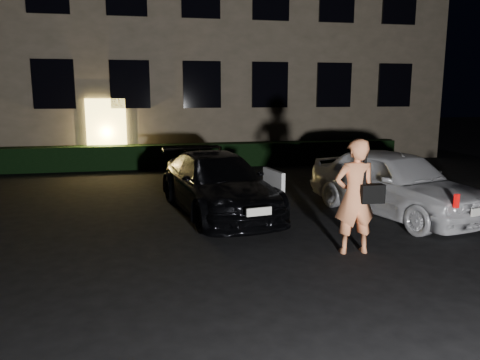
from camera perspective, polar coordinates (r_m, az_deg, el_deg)
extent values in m
plane|color=black|center=(7.49, 5.94, -10.68)|extent=(80.00, 80.00, 0.00)
cube|color=#695F4B|center=(22.00, -6.11, 19.15)|extent=(20.00, 8.00, 12.00)
cube|color=#FFDB60|center=(17.70, -15.94, 5.47)|extent=(1.40, 0.10, 2.50)
cube|color=black|center=(17.86, -21.77, 10.80)|extent=(1.40, 0.10, 1.70)
cube|color=black|center=(17.60, -13.25, 11.27)|extent=(1.40, 0.10, 1.70)
cube|color=black|center=(17.72, -4.65, 11.51)|extent=(1.40, 0.10, 1.70)
cube|color=black|center=(18.21, 3.66, 11.50)|extent=(1.40, 0.10, 1.70)
cube|color=black|center=(19.05, 11.38, 11.27)|extent=(1.40, 0.10, 1.70)
cube|color=black|center=(20.20, 18.33, 10.90)|extent=(1.40, 0.10, 1.70)
cube|color=black|center=(20.49, 18.88, 19.87)|extent=(1.40, 0.10, 1.70)
cube|color=black|center=(17.43, -4.35, 3.04)|extent=(15.00, 0.70, 0.85)
imported|color=black|center=(10.68, -2.76, -0.42)|extent=(2.62, 4.87, 1.34)
cube|color=white|center=(10.24, 4.12, -0.01)|extent=(0.24, 0.96, 0.45)
cube|color=silver|center=(8.51, 2.32, -3.87)|extent=(0.49, 0.12, 0.15)
imported|color=silver|center=(10.98, 18.25, -0.24)|extent=(2.91, 4.69, 1.49)
cube|color=red|center=(9.17, 24.89, -2.34)|extent=(0.10, 0.08, 0.25)
imported|color=#F9915B|center=(8.12, 13.80, -1.98)|extent=(0.74, 0.50, 1.97)
cube|color=black|center=(8.08, 15.79, -1.61)|extent=(0.41, 0.19, 0.31)
cube|color=black|center=(7.99, 14.95, 1.54)|extent=(0.05, 0.07, 0.61)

